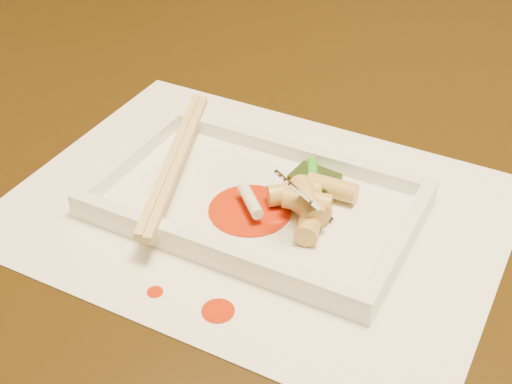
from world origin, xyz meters
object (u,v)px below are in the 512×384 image
at_px(plate_base, 256,205).
at_px(fork, 350,137).
at_px(placemat, 256,210).
at_px(table, 404,245).
at_px(chopstick_a, 171,158).

bearing_deg(plate_base, fork, 14.42).
bearing_deg(placemat, table, 53.14).
distance_m(placemat, fork, 0.11).
bearing_deg(placemat, fork, 14.42).
relative_size(plate_base, fork, 1.86).
xyz_separation_m(plate_base, fork, (0.07, 0.02, 0.08)).
xyz_separation_m(placemat, plate_base, (0.00, 0.00, 0.00)).
bearing_deg(chopstick_a, plate_base, 0.00).
bearing_deg(placemat, plate_base, 0.00).
bearing_deg(fork, plate_base, -165.58).
bearing_deg(table, chopstick_a, -143.90).
bearing_deg(plate_base, placemat, 180.00).
height_order(table, plate_base, plate_base).
height_order(placemat, fork, fork).
distance_m(plate_base, chopstick_a, 0.08).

